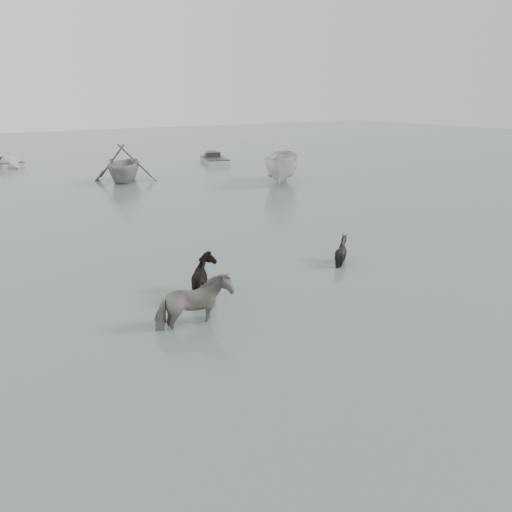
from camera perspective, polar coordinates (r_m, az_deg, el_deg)
ground at (r=12.53m, az=4.64°, el=-6.10°), size 140.00×140.00×0.00m
pony_pinto at (r=11.46m, az=-7.20°, el=-4.51°), size 1.80×0.89×1.49m
pony_dark at (r=13.14m, az=-5.61°, el=-1.76°), size 1.20×1.39×1.36m
pony_black at (r=16.00m, az=9.77°, el=1.22°), size 1.06×0.95×1.12m
rowboat_trail at (r=32.03m, az=-14.87°, el=10.41°), size 5.74×5.96×2.42m
boat_small at (r=30.65m, az=3.02°, el=10.25°), size 4.92×5.10×1.99m
skiff_port at (r=39.95m, az=-4.74°, el=11.12°), size 2.86×5.12×0.75m
skiff_mid at (r=42.41m, az=-26.86°, el=9.68°), size 2.66×5.28×0.75m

